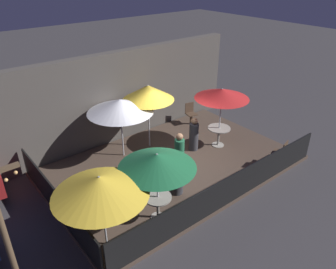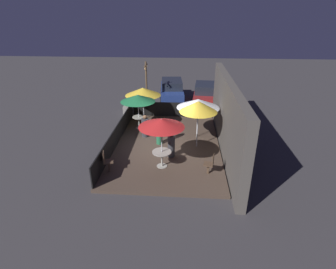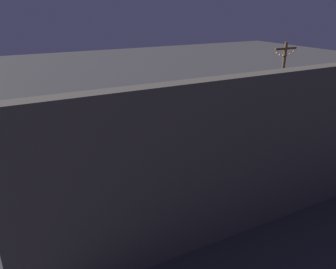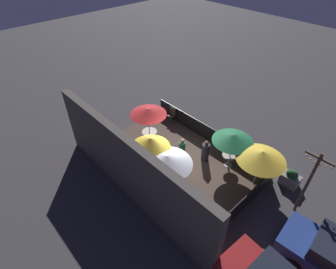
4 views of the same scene
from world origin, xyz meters
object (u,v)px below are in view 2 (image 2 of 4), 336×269
object	(u,v)px
dining_table_0	(139,119)
patio_chair_1	(107,161)
patio_umbrella_1	(161,123)
patio_chair_0	(210,163)
planter_box	(128,108)
patio_umbrella_4	(198,107)
parked_car_0	(172,90)
patio_umbrella_2	(143,92)
patron_2	(171,145)
dining_table_1	(162,155)
patron_1	(145,127)
parked_car_1	(206,94)
patio_umbrella_3	(198,103)
light_post	(146,83)
patio_umbrella_0	(138,98)
patron_0	(159,132)

from	to	relation	value
dining_table_0	patio_chair_1	world-z (taller)	patio_chair_1
patio_umbrella_1	patio_chair_0	xyz separation A→B (m)	(0.46, 2.08, -1.59)
patio_umbrella_1	planter_box	xyz separation A→B (m)	(-6.95, -2.97, -1.81)
patio_umbrella_4	parked_car_0	world-z (taller)	patio_umbrella_4
patio_umbrella_2	dining_table_0	distance (m)	2.00
patio_chair_0	planter_box	bearing A→B (deg)	-43.29
patron_2	parked_car_0	world-z (taller)	parked_car_0
dining_table_1	parked_car_0	distance (m)	10.26
patron_1	parked_car_0	size ratio (longest dim) A/B	0.27
dining_table_1	parked_car_1	bearing A→B (deg)	165.14
patio_chair_1	parked_car_1	distance (m)	10.89
patio_umbrella_3	patio_umbrella_4	size ratio (longest dim) A/B	0.93
dining_table_1	patio_umbrella_1	bearing A→B (deg)	-90.00
dining_table_0	parked_car_0	distance (m)	6.27
patio_umbrella_4	light_post	xyz separation A→B (m)	(-5.79, -3.39, -0.35)
planter_box	patio_umbrella_2	bearing A→B (deg)	47.15
dining_table_0	light_post	xyz separation A→B (m)	(-3.65, -0.04, 1.25)
patio_umbrella_1	parked_car_0	xyz separation A→B (m)	(-10.26, -0.16, -1.37)
patio_chair_0	patron_1	bearing A→B (deg)	-34.76
parked_car_0	parked_car_1	world-z (taller)	same
light_post	patio_chair_0	bearing A→B (deg)	24.99
patio_umbrella_1	patio_umbrella_3	xyz separation A→B (m)	(-3.20, 1.64, -0.15)
patio_umbrella_4	patio_chair_0	distance (m)	3.05
parked_car_1	planter_box	bearing A→B (deg)	-63.00
parked_car_0	parked_car_1	xyz separation A→B (m)	(1.05, 2.60, -0.00)
patio_umbrella_0	patron_2	size ratio (longest dim) A/B	1.59
patio_umbrella_2	dining_table_1	xyz separation A→B (m)	(5.78, 1.71, -1.21)
patio_umbrella_0	patron_2	distance (m)	4.08
patio_umbrella_0	patio_umbrella_1	xyz separation A→B (m)	(4.20, 1.75, 0.25)
dining_table_1	patio_chair_1	bearing A→B (deg)	-75.53
patio_umbrella_0	patio_chair_0	world-z (taller)	patio_umbrella_0
parked_car_0	dining_table_1	bearing A→B (deg)	-3.95
patio_umbrella_4	dining_table_0	size ratio (longest dim) A/B	3.25
patio_umbrella_3	patron_0	size ratio (longest dim) A/B	1.65
dining_table_1	patio_chair_1	xyz separation A→B (m)	(0.59, -2.29, -0.06)
dining_table_1	patron_0	world-z (taller)	patron_0
parked_car_0	parked_car_1	bearing A→B (deg)	63.24
patio_umbrella_0	patron_0	distance (m)	2.71
patio_umbrella_1	dining_table_0	size ratio (longest dim) A/B	3.05
dining_table_1	patron_1	world-z (taller)	patron_1
patio_umbrella_3	parked_car_1	bearing A→B (deg)	172.34
patio_umbrella_4	parked_car_1	size ratio (longest dim) A/B	0.57
patio_umbrella_3	parked_car_0	distance (m)	7.38
planter_box	patron_1	bearing A→B (deg)	24.57
patron_2	parked_car_1	xyz separation A→B (m)	(-8.27, 2.08, 0.14)
patron_2	light_post	world-z (taller)	light_post
patio_umbrella_4	patio_chair_0	bearing A→B (deg)	10.75
patron_1	patio_umbrella_3	bearing A→B (deg)	-130.02
patron_0	patron_2	world-z (taller)	patron_0
light_post	parked_car_1	xyz separation A→B (m)	(-1.36, 4.24, -1.08)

